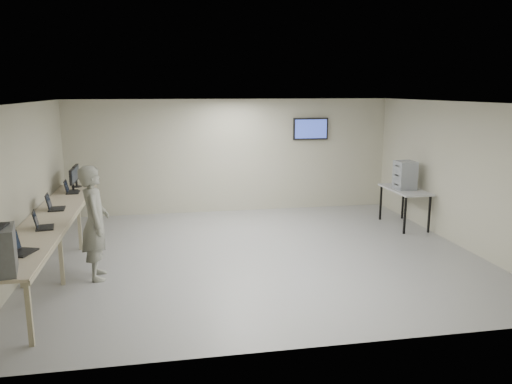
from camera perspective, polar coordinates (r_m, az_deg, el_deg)
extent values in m
cube|color=#9E9E9E|center=(9.40, 0.22, -7.13)|extent=(8.00, 7.00, 0.01)
cube|color=silver|center=(8.90, 0.24, 10.20)|extent=(8.00, 7.00, 0.01)
cube|color=#B4B195|center=(12.46, -2.76, 4.14)|extent=(8.00, 0.01, 2.80)
cube|color=#B4B195|center=(5.73, 6.74, -4.89)|extent=(8.00, 0.01, 2.80)
cube|color=#B4B195|center=(9.20, -25.06, 0.37)|extent=(0.01, 7.00, 2.80)
cube|color=#B4B195|center=(10.54, 22.15, 1.91)|extent=(0.01, 7.00, 2.80)
cube|color=black|center=(12.80, 6.21, 7.21)|extent=(0.15, 0.04, 0.15)
cube|color=black|center=(12.76, 6.26, 7.19)|extent=(0.90, 0.06, 0.55)
cube|color=#2A3B97|center=(12.72, 6.30, 7.18)|extent=(0.82, 0.01, 0.47)
cube|color=beige|center=(9.21, -22.38, -2.71)|extent=(0.75, 6.00, 0.04)
cube|color=tan|center=(9.15, -20.07, -2.83)|extent=(0.02, 6.00, 0.06)
cube|color=tan|center=(6.65, -24.50, -12.43)|extent=(0.06, 0.06, 0.86)
cube|color=tan|center=(8.56, -25.33, -7.15)|extent=(0.06, 0.06, 0.86)
cube|color=tan|center=(8.43, -21.36, -7.12)|extent=(0.06, 0.06, 0.86)
cube|color=tan|center=(10.24, -22.82, -3.97)|extent=(0.06, 0.06, 0.86)
cube|color=tan|center=(10.12, -19.50, -3.89)|extent=(0.06, 0.06, 0.86)
cube|color=tan|center=(12.09, -20.91, -1.53)|extent=(0.06, 0.06, 0.86)
cube|color=tan|center=(12.00, -18.10, -1.43)|extent=(0.06, 0.06, 0.86)
cube|color=black|center=(7.32, -25.15, -6.28)|extent=(0.37, 0.43, 0.02)
cube|color=black|center=(7.31, -26.26, -5.21)|extent=(0.18, 0.35, 0.26)
cube|color=black|center=(7.31, -26.14, -5.21)|extent=(0.15, 0.30, 0.22)
cube|color=black|center=(8.46, -22.98, -3.76)|extent=(0.31, 0.39, 0.02)
cube|color=black|center=(8.46, -23.90, -2.87)|extent=(0.12, 0.34, 0.25)
cube|color=black|center=(8.46, -23.81, -2.87)|extent=(0.10, 0.30, 0.21)
cube|color=black|center=(9.69, -21.80, -1.80)|extent=(0.30, 0.39, 0.02)
cube|color=black|center=(9.68, -22.65, -0.99)|extent=(0.10, 0.36, 0.27)
cube|color=black|center=(9.68, -22.56, -0.98)|extent=(0.08, 0.31, 0.22)
cube|color=black|center=(11.12, -20.18, -0.04)|extent=(0.27, 0.36, 0.02)
cube|color=black|center=(11.12, -20.86, 0.62)|extent=(0.08, 0.33, 0.25)
cube|color=black|center=(11.11, -20.79, 0.62)|extent=(0.06, 0.29, 0.21)
cylinder|color=black|center=(11.35, -20.14, 0.18)|extent=(0.21, 0.21, 0.02)
cube|color=black|center=(11.34, -20.17, 0.63)|extent=(0.04, 0.03, 0.17)
cube|color=black|center=(11.30, -20.25, 1.68)|extent=(0.05, 0.47, 0.32)
cube|color=black|center=(11.29, -20.10, 1.69)|extent=(0.00, 0.43, 0.27)
cylinder|color=black|center=(11.77, -19.80, 0.59)|extent=(0.22, 0.22, 0.02)
cube|color=black|center=(11.76, -19.83, 1.05)|extent=(0.04, 0.03, 0.17)
cube|color=black|center=(11.72, -19.91, 2.10)|extent=(0.05, 0.49, 0.33)
cube|color=black|center=(11.72, -19.76, 2.11)|extent=(0.00, 0.45, 0.28)
imported|color=slate|center=(8.41, -17.92, -3.36)|extent=(0.52, 0.73, 1.86)
cube|color=#AAAAAA|center=(11.61, 16.66, 0.25)|extent=(0.66, 1.42, 0.04)
cube|color=black|center=(11.04, 16.65, -2.57)|extent=(0.04, 0.04, 0.81)
cube|color=black|center=(12.11, 14.07, -1.20)|extent=(0.04, 0.04, 0.81)
cube|color=black|center=(11.31, 19.19, -2.41)|extent=(0.04, 0.04, 0.81)
cube|color=black|center=(12.35, 16.44, -1.08)|extent=(0.04, 0.04, 0.81)
cube|color=#989FAA|center=(11.58, 16.61, 0.85)|extent=(0.40, 0.44, 0.21)
cube|color=#989FAA|center=(11.54, 16.67, 1.87)|extent=(0.40, 0.44, 0.21)
cube|color=#989FAA|center=(11.51, 16.73, 2.89)|extent=(0.40, 0.44, 0.21)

